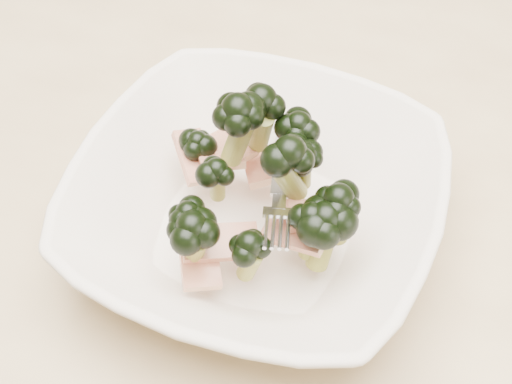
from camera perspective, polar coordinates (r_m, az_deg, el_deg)
dining_table at (r=0.69m, az=-2.05°, el=-3.53°), size 1.20×0.80×0.75m
broccoli_dish at (r=0.54m, az=0.10°, el=-0.80°), size 0.28×0.28×0.13m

